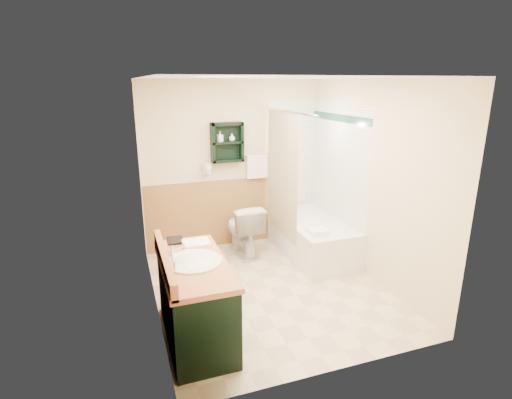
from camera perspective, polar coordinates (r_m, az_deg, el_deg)
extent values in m
plane|color=beige|center=(4.87, 1.88, -12.55)|extent=(3.00, 3.00, 0.00)
cube|color=beige|center=(5.81, -3.42, 4.93)|extent=(2.60, 0.04, 2.40)
cube|color=beige|center=(4.14, -15.28, -0.41)|extent=(0.04, 3.00, 2.40)
cube|color=beige|center=(5.03, 16.20, 2.47)|extent=(0.04, 3.00, 2.40)
cube|color=white|center=(4.26, 2.20, 17.27)|extent=(2.60, 3.00, 0.04)
cube|color=black|center=(5.62, -4.15, 8.14)|extent=(0.45, 0.15, 0.55)
cylinder|color=silver|center=(5.17, 4.65, 12.42)|extent=(0.03, 1.60, 0.03)
cube|color=black|center=(3.89, -8.67, -14.06)|extent=(0.59, 1.24, 0.79)
cube|color=silver|center=(5.69, 8.07, -5.38)|extent=(0.78, 1.50, 0.52)
imported|color=silver|center=(5.62, -1.87, -4.31)|extent=(0.46, 0.77, 0.74)
cube|color=white|center=(4.06, -8.55, -6.21)|extent=(0.26, 0.20, 0.04)
imported|color=black|center=(4.16, -12.66, -4.60)|extent=(0.16, 0.03, 0.21)
cube|color=white|center=(5.09, 8.84, -4.55)|extent=(0.24, 0.20, 0.07)
imported|color=silver|center=(5.58, -5.16, 8.56)|extent=(0.10, 0.16, 0.07)
imported|color=silver|center=(5.63, -3.45, 8.74)|extent=(0.09, 0.11, 0.08)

